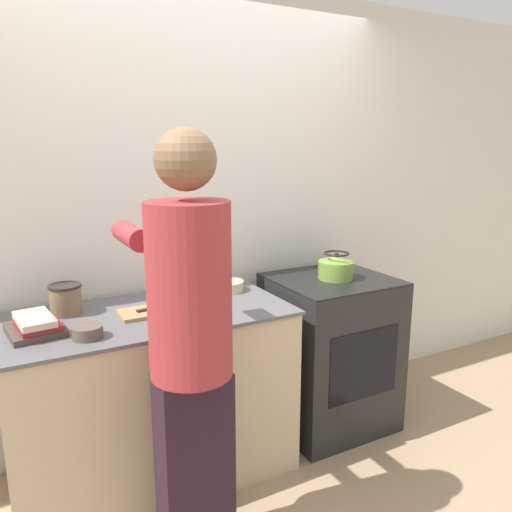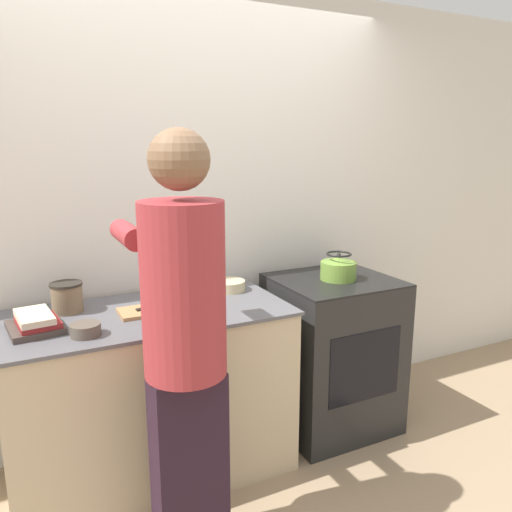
% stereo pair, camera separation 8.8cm
% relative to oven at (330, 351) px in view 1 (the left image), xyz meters
% --- Properties ---
extents(ground_plane, '(12.00, 12.00, 0.00)m').
position_rel_oven_xyz_m(ground_plane, '(-0.73, -0.32, -0.47)').
color(ground_plane, '#997F60').
extents(wall_back, '(8.00, 0.05, 2.60)m').
position_rel_oven_xyz_m(wall_back, '(-0.73, 0.43, 0.83)').
color(wall_back, silver).
rests_on(wall_back, ground_plane).
extents(counter, '(1.40, 0.71, 0.89)m').
position_rel_oven_xyz_m(counter, '(-1.11, 0.03, -0.02)').
color(counter, '#C6B28E').
rests_on(counter, ground_plane).
extents(oven, '(0.68, 0.63, 0.93)m').
position_rel_oven_xyz_m(oven, '(0.00, 0.00, 0.00)').
color(oven, black).
rests_on(oven, ground_plane).
extents(person, '(0.37, 0.61, 1.77)m').
position_rel_oven_xyz_m(person, '(-1.11, -0.56, 0.50)').
color(person, black).
rests_on(person, ground_plane).
extents(cutting_board, '(0.36, 0.18, 0.02)m').
position_rel_oven_xyz_m(cutting_board, '(-1.07, 0.01, 0.43)').
color(cutting_board, '#A87A4C').
rests_on(cutting_board, counter).
extents(knife, '(0.23, 0.06, 0.01)m').
position_rel_oven_xyz_m(knife, '(-1.06, 0.02, 0.45)').
color(knife, silver).
rests_on(knife, cutting_board).
extents(kettle, '(0.21, 0.21, 0.16)m').
position_rel_oven_xyz_m(kettle, '(0.01, -0.02, 0.53)').
color(kettle, olive).
rests_on(kettle, oven).
extents(bowl_prep, '(0.18, 0.18, 0.06)m').
position_rel_oven_xyz_m(bowl_prep, '(-0.60, 0.18, 0.45)').
color(bowl_prep, '#C6B789').
rests_on(bowl_prep, counter).
extents(bowl_mixing, '(0.13, 0.13, 0.05)m').
position_rel_oven_xyz_m(bowl_mixing, '(-1.43, -0.17, 0.45)').
color(bowl_mixing, brown).
rests_on(bowl_mixing, counter).
extents(canister_jar, '(0.16, 0.16, 0.15)m').
position_rel_oven_xyz_m(canister_jar, '(-1.47, 0.20, 0.50)').
color(canister_jar, '#756047').
rests_on(canister_jar, counter).
extents(book_stack, '(0.25, 0.29, 0.08)m').
position_rel_oven_xyz_m(book_stack, '(-1.62, -0.01, 0.46)').
color(book_stack, '#423833').
rests_on(book_stack, counter).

